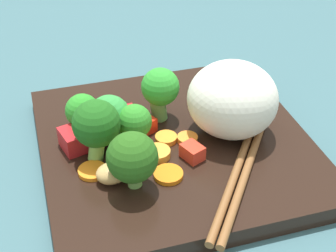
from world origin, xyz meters
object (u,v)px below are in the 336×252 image
(square_plate, at_px, (175,146))
(carrot_slice_5, at_px, (92,171))
(chopstick_pair, at_px, (245,160))
(rice_mound, at_px, (232,98))
(broccoli_floret_2, at_px, (96,125))

(square_plate, relative_size, carrot_slice_5, 9.91)
(square_plate, bearing_deg, chopstick_pair, -132.82)
(carrot_slice_5, xyz_separation_m, chopstick_pair, (-0.02, -0.15, 0.00))
(chopstick_pair, bearing_deg, rice_mound, 29.95)
(square_plate, relative_size, rice_mound, 2.94)
(square_plate, xyz_separation_m, carrot_slice_5, (-0.03, 0.09, 0.01))
(rice_mound, xyz_separation_m, broccoli_floret_2, (-0.01, 0.14, -0.00))
(broccoli_floret_2, bearing_deg, square_plate, -83.05)
(broccoli_floret_2, distance_m, chopstick_pair, 0.15)
(broccoli_floret_2, distance_m, carrot_slice_5, 0.04)
(rice_mound, relative_size, carrot_slice_5, 3.37)
(rice_mound, bearing_deg, square_plate, 92.78)
(carrot_slice_5, height_order, chopstick_pair, chopstick_pair)
(carrot_slice_5, relative_size, chopstick_pair, 0.14)
(square_plate, bearing_deg, carrot_slice_5, 110.29)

